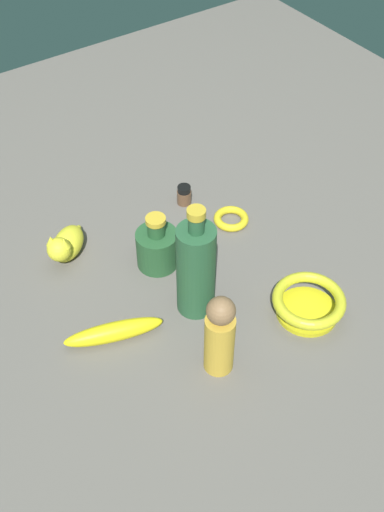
{
  "coord_description": "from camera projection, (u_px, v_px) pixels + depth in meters",
  "views": [
    {
      "loc": [
        -0.75,
        0.51,
        0.98
      ],
      "look_at": [
        0.0,
        0.0,
        0.06
      ],
      "focal_mm": 44.87,
      "sensor_mm": 36.0,
      "label": 1
    }
  ],
  "objects": [
    {
      "name": "cat_figurine",
      "position": [
        66.0,
        245.0,
        1.35
      ],
      "size": [
        0.11,
        0.12,
        0.08
      ],
      "color": "yellow",
      "rests_on": "ground"
    },
    {
      "name": "banana",
      "position": [
        114.0,
        332.0,
        1.21
      ],
      "size": [
        0.1,
        0.19,
        0.04
      ],
      "primitive_type": "ellipsoid",
      "rotation": [
        0.0,
        0.0,
        1.26
      ],
      "color": "yellow",
      "rests_on": "ground"
    },
    {
      "name": "bowl",
      "position": [
        308.0,
        303.0,
        1.24
      ],
      "size": [
        0.14,
        0.14,
        0.05
      ],
      "color": "gold",
      "rests_on": "ground"
    },
    {
      "name": "nail_polish_jar",
      "position": [
        184.0,
        195.0,
        1.48
      ],
      "size": [
        0.03,
        0.03,
        0.05
      ],
      "color": "brown",
      "rests_on": "ground"
    },
    {
      "name": "ground",
      "position": [
        192.0,
        275.0,
        1.34
      ],
      "size": [
        2.0,
        2.0,
        0.0
      ],
      "primitive_type": "plane",
      "color": "#5B5651"
    },
    {
      "name": "person_figure_adult",
      "position": [
        220.0,
        336.0,
        1.12
      ],
      "size": [
        0.08,
        0.08,
        0.18
      ],
      "color": "gold",
      "rests_on": "ground"
    },
    {
      "name": "bottle_short",
      "position": [
        157.0,
        247.0,
        1.33
      ],
      "size": [
        0.09,
        0.09,
        0.13
      ],
      "color": "#234F2B",
      "rests_on": "ground"
    },
    {
      "name": "bangle",
      "position": [
        231.0,
        219.0,
        1.45
      ],
      "size": [
        0.08,
        0.08,
        0.02
      ],
      "primitive_type": "torus",
      "color": "gold",
      "rests_on": "ground"
    },
    {
      "name": "bottle_tall",
      "position": [
        196.0,
        269.0,
        1.2
      ],
      "size": [
        0.07,
        0.07,
        0.26
      ],
      "color": "#245031",
      "rests_on": "ground"
    }
  ]
}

